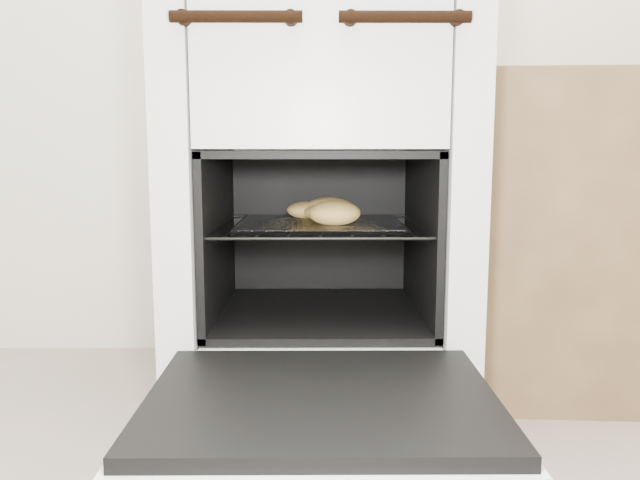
{
  "coord_description": "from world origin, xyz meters",
  "views": [
    {
      "loc": [
        -0.08,
        -0.42,
        0.64
      ],
      "look_at": [
        -0.07,
        0.97,
        0.44
      ],
      "focal_mm": 35.0,
      "sensor_mm": 36.0,
      "label": 1
    }
  ],
  "objects": [
    {
      "name": "baked_rolls",
      "position": [
        -0.06,
        1.07,
        0.5
      ],
      "size": [
        0.21,
        0.3,
        0.06
      ],
      "color": "#E2B45A",
      "rests_on": "foil_sheet"
    },
    {
      "name": "foil_sheet",
      "position": [
        -0.07,
        1.04,
        0.47
      ],
      "size": [
        0.38,
        0.33,
        0.01
      ],
      "primitive_type": "cube",
      "color": "silver",
      "rests_on": "oven_rack"
    },
    {
      "name": "oven_door",
      "position": [
        -0.07,
        0.57,
        0.22
      ],
      "size": [
        0.6,
        0.46,
        0.04
      ],
      "color": "black",
      "rests_on": "stove"
    },
    {
      "name": "counter",
      "position": [
        0.71,
        1.26,
        0.41
      ],
      "size": [
        0.86,
        0.61,
        0.83
      ],
      "primitive_type": "cube",
      "rotation": [
        0.0,
        0.0,
        -0.06
      ],
      "color": "brown",
      "rests_on": "ground"
    },
    {
      "name": "oven_rack",
      "position": [
        -0.07,
        1.06,
        0.46
      ],
      "size": [
        0.48,
        0.46,
        0.01
      ],
      "color": "black",
      "rests_on": "stove"
    },
    {
      "name": "stove",
      "position": [
        -0.07,
        1.13,
        0.5
      ],
      "size": [
        0.66,
        0.74,
        1.02
      ],
      "color": "silver",
      "rests_on": "ground"
    }
  ]
}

